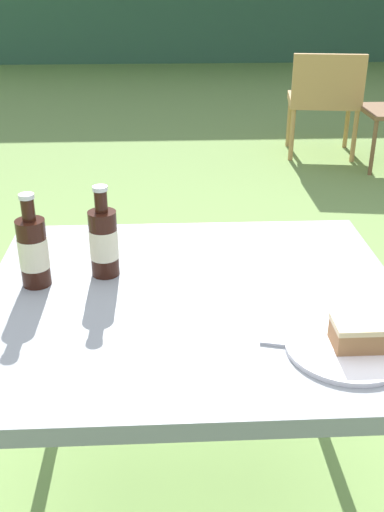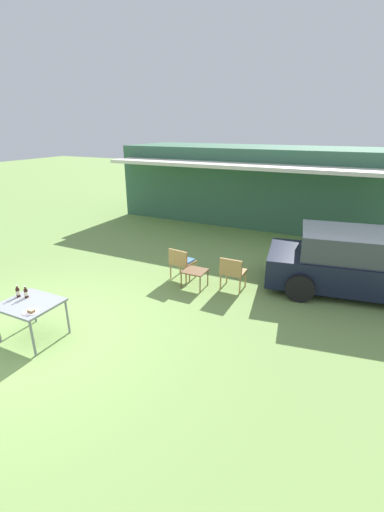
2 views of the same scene
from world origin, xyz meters
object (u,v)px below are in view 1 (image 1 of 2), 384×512
at_px(wicker_chair_cushioned, 325,95).
at_px(cola_bottle_near, 104,241).
at_px(patio_table, 194,318).
at_px(cola_bottle_far, 33,251).
at_px(cake_on_plate, 354,341).

height_order(wicker_chair_cushioned, cola_bottle_near, cola_bottle_near).
relative_size(patio_table, cola_bottle_far, 4.28).
height_order(patio_table, cake_on_plate, cake_on_plate).
bearing_deg(cola_bottle_near, patio_table, -29.03).
xyz_separation_m(patio_table, cola_bottle_near, (-0.21, 0.12, 0.15)).
relative_size(patio_table, cake_on_plate, 4.01).
bearing_deg(cola_bottle_near, cake_on_plate, -33.99).
distance_m(patio_table, cola_bottle_far, 0.40).
distance_m(wicker_chair_cushioned, cola_bottle_near, 3.58).
distance_m(patio_table, cola_bottle_near, 0.28).
distance_m(wicker_chair_cushioned, cake_on_plate, 3.74).
xyz_separation_m(wicker_chair_cushioned, cake_on_plate, (-0.88, -3.63, 0.25)).
xyz_separation_m(wicker_chair_cushioned, cola_bottle_near, (-1.38, -3.29, 0.31)).
bearing_deg(patio_table, cola_bottle_far, 168.78).
height_order(wicker_chair_cushioned, cake_on_plate, wicker_chair_cushioned).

